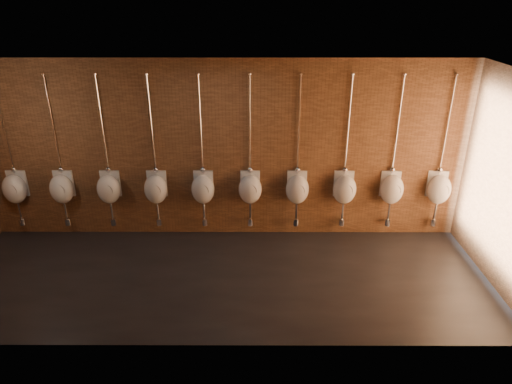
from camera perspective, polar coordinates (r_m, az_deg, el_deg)
ground at (r=7.41m, az=-4.53°, el=-10.66°), size 8.50×8.50×0.00m
room_shell at (r=6.48m, az=-5.11°, el=4.11°), size 8.54×3.04×3.22m
urinal_0 at (r=9.18m, az=-27.93°, el=0.43°), size 0.43×0.38×2.72m
urinal_1 at (r=8.82m, az=-23.11°, el=0.44°), size 0.43×0.38×2.72m
urinal_2 at (r=8.52m, az=-17.92°, el=0.45°), size 0.43×0.38×2.72m
urinal_3 at (r=8.30m, az=-12.41°, el=0.46°), size 0.43×0.38×2.72m
urinal_4 at (r=8.16m, az=-6.64°, el=0.46°), size 0.43×0.38×2.72m
urinal_5 at (r=8.10m, az=-0.74°, el=0.45°), size 0.43×0.38×2.72m
urinal_6 at (r=8.13m, az=5.18°, el=0.44°), size 0.43×0.38×2.72m
urinal_7 at (r=8.25m, az=11.00°, el=0.43°), size 0.43×0.38×2.72m
urinal_8 at (r=8.44m, az=16.60°, el=0.41°), size 0.43×0.38×2.72m
urinal_9 at (r=8.72m, az=21.89°, el=0.39°), size 0.43×0.38×2.72m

